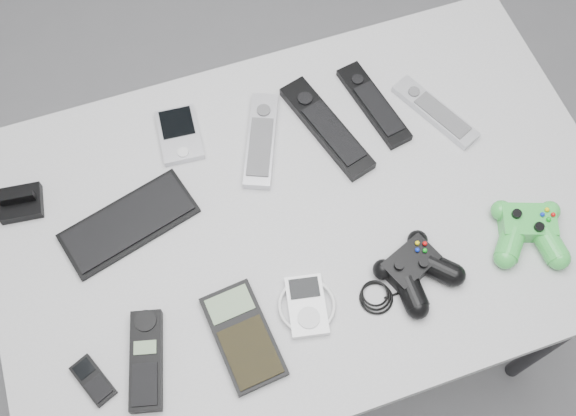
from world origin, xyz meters
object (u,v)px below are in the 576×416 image
object	(u,v)px
remote_silver_b	(435,112)
controller_green	(529,229)
pda	(179,134)
remote_black_b	(374,104)
desk	(303,227)
mobile_phone	(93,380)
pda_keyboard	(129,223)
calculator	(243,336)
remote_silver_a	(261,140)
cordless_handset	(146,360)
mp3_player	(307,306)
controller_black	(416,269)
remote_black_a	(326,127)

from	to	relation	value
remote_silver_b	controller_green	size ratio (longest dim) A/B	1.34
pda	remote_black_b	world-z (taller)	same
desk	mobile_phone	distance (m)	0.48
pda_keyboard	pda	size ratio (longest dim) A/B	2.03
remote_black_b	mobile_phone	bearing A→B (deg)	-161.48
remote_silver_b	calculator	size ratio (longest dim) A/B	1.07
remote_silver_a	mobile_phone	world-z (taller)	remote_silver_a
remote_black_b	calculator	world-z (taller)	remote_black_b
desk	remote_silver_a	world-z (taller)	remote_silver_a
desk	remote_silver_a	distance (m)	0.19
cordless_handset	controller_green	world-z (taller)	controller_green
remote_silver_a	calculator	size ratio (longest dim) A/B	1.14
controller_green	mp3_player	bearing A→B (deg)	-160.02
mobile_phone	controller_black	world-z (taller)	controller_black
cordless_handset	calculator	size ratio (longest dim) A/B	0.92
remote_silver_a	mobile_phone	size ratio (longest dim) A/B	2.45
cordless_handset	remote_black_a	bearing A→B (deg)	51.08
pda	mobile_phone	bearing A→B (deg)	-117.21
pda_keyboard	controller_black	xyz separation A→B (m)	(0.47, -0.26, 0.02)
pda_keyboard	cordless_handset	world-z (taller)	cordless_handset
calculator	cordless_handset	bearing A→B (deg)	170.37
desk	pda	size ratio (longest dim) A/B	9.52
desk	remote_black_a	world-z (taller)	remote_black_a
pda	cordless_handset	bearing A→B (deg)	-107.23
controller_green	remote_black_a	bearing A→B (deg)	149.14
remote_black_a	mp3_player	size ratio (longest dim) A/B	2.27
controller_black	remote_silver_b	bearing A→B (deg)	38.08
mobile_phone	controller_black	distance (m)	0.59
pda	remote_silver_a	xyz separation A→B (m)	(0.15, -0.07, 0.00)
remote_black_b	calculator	distance (m)	0.54
pda_keyboard	controller_black	world-z (taller)	controller_black
remote_black_a	controller_black	bearing A→B (deg)	-98.11
remote_silver_a	controller_black	bearing A→B (deg)	-40.43
remote_black_b	remote_silver_b	size ratio (longest dim) A/B	1.07
remote_silver_a	remote_black_a	distance (m)	0.13
desk	controller_black	size ratio (longest dim) A/B	5.15
pda	controller_green	world-z (taller)	controller_green
calculator	controller_black	world-z (taller)	controller_black
pda_keyboard	remote_black_b	distance (m)	0.54
desk	remote_silver_a	size ratio (longest dim) A/B	5.56
pda_keyboard	calculator	bearing A→B (deg)	-78.65
mp3_player	remote_silver_a	bearing A→B (deg)	96.61
mp3_player	controller_green	size ratio (longest dim) A/B	0.75
remote_black_b	mp3_player	distance (m)	0.45
controller_black	controller_green	distance (m)	0.23
remote_black_a	mobile_phone	world-z (taller)	remote_black_a
pda_keyboard	mp3_player	bearing A→B (deg)	-60.23
desk	cordless_handset	xyz separation A→B (m)	(-0.35, -0.18, 0.08)
controller_black	pda_keyboard	bearing A→B (deg)	129.07
pda	calculator	size ratio (longest dim) A/B	0.67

